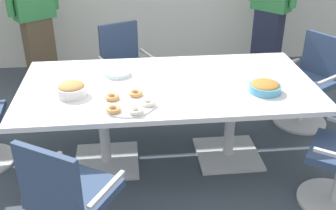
{
  "coord_description": "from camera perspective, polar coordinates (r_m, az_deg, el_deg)",
  "views": [
    {
      "loc": [
        -0.31,
        -3.02,
        2.15
      ],
      "look_at": [
        0.0,
        0.0,
        0.55
      ],
      "focal_mm": 43.53,
      "sensor_mm": 36.0,
      "label": 1
    }
  ],
  "objects": [
    {
      "name": "office_chair_0",
      "position": [
        4.35,
        19.05,
        2.59
      ],
      "size": [
        0.74,
        0.74,
        0.91
      ],
      "rotation": [
        0.0,
        0.0,
        -4.17
      ],
      "color": "silver",
      "rests_on": "ground"
    },
    {
      "name": "person_standing_0",
      "position": [
        5.02,
        -18.22,
        12.36
      ],
      "size": [
        0.55,
        0.43,
        1.77
      ],
      "rotation": [
        0.0,
        0.0,
        -2.55
      ],
      "color": "brown",
      "rests_on": "ground"
    },
    {
      "name": "donut_platter",
      "position": [
        3.0,
        -5.51,
        0.21
      ],
      "size": [
        0.4,
        0.39,
        0.04
      ],
      "color": "white",
      "rests_on": "conference_table"
    },
    {
      "name": "ground_plane",
      "position": [
        3.72,
        0.0,
        -7.58
      ],
      "size": [
        10.0,
        10.0,
        0.01
      ],
      "primitive_type": "cube",
      "color": "#3D4754"
    },
    {
      "name": "person_standing_1",
      "position": [
        5.1,
        14.29,
        13.81
      ],
      "size": [
        0.47,
        0.5,
        1.87
      ],
      "rotation": [
        0.0,
        0.0,
        -3.96
      ],
      "color": "#232842",
      "rests_on": "ground"
    },
    {
      "name": "conference_table",
      "position": [
        3.4,
        0.0,
        1.12
      ],
      "size": [
        2.4,
        1.2,
        0.75
      ],
      "color": "silver",
      "rests_on": "ground"
    },
    {
      "name": "snack_bowl_cookies",
      "position": [
        3.21,
        -13.36,
        2.19
      ],
      "size": [
        0.23,
        0.23,
        0.11
      ],
      "color": "white",
      "rests_on": "conference_table"
    },
    {
      "name": "office_chair_3",
      "position": [
        2.7,
        -13.4,
        -13.44
      ],
      "size": [
        0.74,
        0.74,
        0.91
      ],
      "rotation": [
        0.0,
        0.0,
        -0.55
      ],
      "color": "silver",
      "rests_on": "ground"
    },
    {
      "name": "office_chair_1",
      "position": [
        4.45,
        -5.91,
        4.6
      ],
      "size": [
        0.71,
        0.71,
        0.91
      ],
      "rotation": [
        0.0,
        0.0,
        -2.74
      ],
      "color": "silver",
      "rests_on": "ground"
    },
    {
      "name": "snack_bowl_pretzels",
      "position": [
        3.27,
        13.43,
        2.51
      ],
      "size": [
        0.25,
        0.25,
        0.09
      ],
      "color": "#4C9EC6",
      "rests_on": "conference_table"
    },
    {
      "name": "plate_stack",
      "position": [
        3.52,
        -7.12,
        4.43
      ],
      "size": [
        0.22,
        0.22,
        0.04
      ],
      "color": "white",
      "rests_on": "conference_table"
    }
  ]
}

